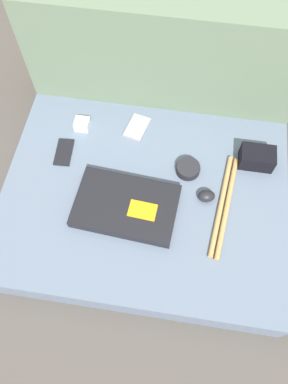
% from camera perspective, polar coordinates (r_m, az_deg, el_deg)
% --- Properties ---
extents(ground_plane, '(8.00, 8.00, 0.00)m').
position_cam_1_polar(ground_plane, '(1.37, 0.00, -2.57)').
color(ground_plane, '#4C4742').
extents(couch_seat, '(0.97, 0.75, 0.12)m').
position_cam_1_polar(couch_seat, '(1.32, 0.00, -1.53)').
color(couch_seat, slate).
rests_on(couch_seat, ground_plane).
extents(couch_backrest, '(0.97, 0.20, 0.52)m').
position_cam_1_polar(couch_backrest, '(1.43, 3.06, 19.33)').
color(couch_backrest, '#60755B').
rests_on(couch_backrest, ground_plane).
extents(laptop, '(0.35, 0.24, 0.03)m').
position_cam_1_polar(laptop, '(1.23, -2.74, -2.13)').
color(laptop, black).
rests_on(laptop, couch_seat).
extents(computer_mouse, '(0.07, 0.05, 0.04)m').
position_cam_1_polar(computer_mouse, '(1.26, 9.48, -0.61)').
color(computer_mouse, black).
rests_on(computer_mouse, couch_seat).
extents(speaker_puck, '(0.09, 0.09, 0.03)m').
position_cam_1_polar(speaker_puck, '(1.31, 6.72, 3.57)').
color(speaker_puck, black).
rests_on(speaker_puck, couch_seat).
extents(phone_silver, '(0.06, 0.11, 0.01)m').
position_cam_1_polar(phone_silver, '(1.37, -12.10, 5.96)').
color(phone_silver, black).
rests_on(phone_silver, couch_seat).
extents(phone_black, '(0.09, 0.12, 0.01)m').
position_cam_1_polar(phone_black, '(1.41, -1.06, 9.83)').
color(phone_black, '#99999E').
rests_on(phone_black, couch_seat).
extents(camera_pouch, '(0.12, 0.08, 0.07)m').
position_cam_1_polar(camera_pouch, '(1.36, 16.83, 5.03)').
color(camera_pouch, black).
rests_on(camera_pouch, couch_seat).
extents(charger_brick, '(0.05, 0.05, 0.04)m').
position_cam_1_polar(charger_brick, '(1.42, -9.42, 10.17)').
color(charger_brick, silver).
rests_on(charger_brick, couch_seat).
extents(drumstick_pair, '(0.08, 0.38, 0.02)m').
position_cam_1_polar(drumstick_pair, '(1.27, 12.10, -2.06)').
color(drumstick_pair, tan).
rests_on(drumstick_pair, couch_seat).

